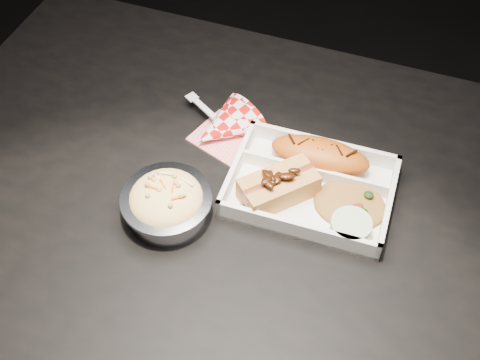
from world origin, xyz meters
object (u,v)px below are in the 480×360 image
at_px(food_tray, 310,189).
at_px(foil_coleslaw_cup, 167,202).
at_px(dining_table, 258,235).
at_px(fried_pastry, 320,155).
at_px(hotdog, 279,185).
at_px(napkin_fork, 224,128).

xyz_separation_m(food_tray, foil_coleslaw_cup, (-0.19, -0.11, 0.02)).
distance_m(dining_table, foil_coleslaw_cup, 0.19).
relative_size(fried_pastry, hotdog, 1.27).
xyz_separation_m(fried_pastry, foil_coleslaw_cup, (-0.19, -0.17, 0.00)).
distance_m(foil_coleslaw_cup, napkin_fork, 0.19).
xyz_separation_m(hotdog, napkin_fork, (-0.13, 0.10, -0.02)).
bearing_deg(hotdog, fried_pastry, 15.54).
bearing_deg(food_tray, dining_table, -147.80).
bearing_deg(food_tray, napkin_fork, 155.81).
height_order(dining_table, fried_pastry, fried_pastry).
relative_size(dining_table, foil_coleslaw_cup, 8.75).
distance_m(fried_pastry, napkin_fork, 0.17).
bearing_deg(dining_table, fried_pastry, 56.44).
xyz_separation_m(dining_table, fried_pastry, (0.07, 0.10, 0.12)).
bearing_deg(food_tray, hotdog, -149.23).
distance_m(food_tray, foil_coleslaw_cup, 0.22).
height_order(dining_table, napkin_fork, napkin_fork).
xyz_separation_m(dining_table, foil_coleslaw_cup, (-0.12, -0.07, 0.12)).
relative_size(food_tray, hotdog, 2.02).
distance_m(food_tray, hotdog, 0.06).
distance_m(fried_pastry, foil_coleslaw_cup, 0.25).
height_order(fried_pastry, napkin_fork, napkin_fork).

